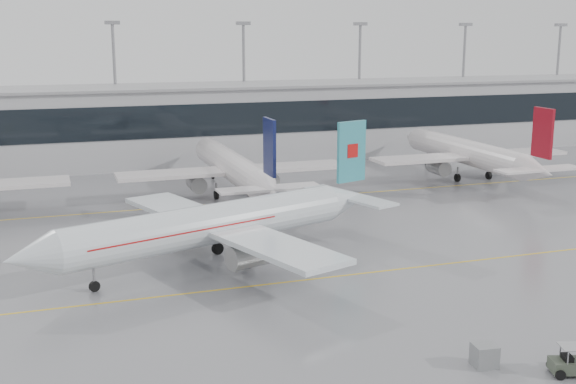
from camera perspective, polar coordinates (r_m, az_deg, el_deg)
name	(u,v)px	position (r m, az deg, el deg)	size (l,w,h in m)	color
ground	(333,277)	(62.63, 3.57, -6.70)	(320.00, 320.00, 0.00)	slate
taxi_line_main	(333,277)	(62.63, 3.57, -6.70)	(120.00, 0.25, 0.01)	gold
taxi_line_north	(241,202)	(90.01, -3.71, -0.79)	(120.00, 0.25, 0.01)	gold
terminal	(190,124)	(119.74, -7.79, 5.31)	(180.00, 15.00, 12.00)	#A6A6AA
terminal_glass	(199,120)	(112.21, -7.06, 5.64)	(180.00, 0.20, 5.00)	black
terminal_roof	(188,86)	(119.15, -7.88, 8.27)	(182.00, 16.00, 0.40)	gray
light_masts	(181,77)	(124.96, -8.43, 8.97)	(156.40, 1.00, 22.60)	gray
air_canada_jet	(221,223)	(65.28, -5.34, -2.47)	(36.67, 30.07, 11.88)	silver
parked_jet_c	(233,168)	(92.75, -4.34, 1.93)	(29.64, 36.96, 11.72)	silver
parked_jet_d	(470,153)	(106.87, 14.16, 2.97)	(29.64, 36.96, 11.72)	silver
baggage_tug	(572,364)	(48.58, 21.51, -12.56)	(3.93, 2.31, 1.87)	#3C4536
gse_unit	(484,356)	(47.95, 15.26, -12.36)	(1.45, 1.35, 1.45)	gray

